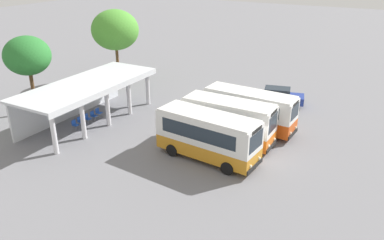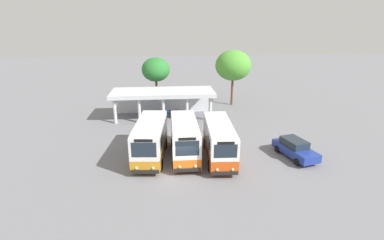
{
  "view_description": "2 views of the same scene",
  "coord_description": "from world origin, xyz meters",
  "px_view_note": "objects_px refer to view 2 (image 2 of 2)",
  "views": [
    {
      "loc": [
        -23.26,
        -7.28,
        12.99
      ],
      "look_at": [
        -0.77,
        5.21,
        1.93
      ],
      "focal_mm": 35.97,
      "sensor_mm": 36.0,
      "label": 1
    },
    {
      "loc": [
        -0.81,
        -20.07,
        11.16
      ],
      "look_at": [
        1.68,
        6.37,
        2.3
      ],
      "focal_mm": 26.86,
      "sensor_mm": 36.0,
      "label": 2
    }
  ],
  "objects_px": {
    "parked_car_flank": "(295,148)",
    "waiting_chair_fourth_seat": "(164,113)",
    "waiting_chair_fifth_seat": "(170,113)",
    "city_bus_nearest_orange": "(150,138)",
    "city_bus_second_in_row": "(185,138)",
    "waiting_chair_second_from_end": "(153,113)",
    "city_bus_middle_cream": "(219,139)",
    "waiting_chair_middle_seat": "(159,113)",
    "waiting_chair_end_by_column": "(147,114)"
  },
  "relations": [
    {
      "from": "parked_car_flank",
      "to": "waiting_chair_end_by_column",
      "type": "height_order",
      "value": "parked_car_flank"
    },
    {
      "from": "parked_car_flank",
      "to": "waiting_chair_second_from_end",
      "type": "bearing_deg",
      "value": 135.47
    },
    {
      "from": "waiting_chair_middle_seat",
      "to": "waiting_chair_fourth_seat",
      "type": "xyz_separation_m",
      "value": [
        0.72,
        -0.01,
        0.0
      ]
    },
    {
      "from": "city_bus_nearest_orange",
      "to": "waiting_chair_fifth_seat",
      "type": "relative_size",
      "value": 8.59
    },
    {
      "from": "city_bus_nearest_orange",
      "to": "city_bus_second_in_row",
      "type": "relative_size",
      "value": 1.07
    },
    {
      "from": "waiting_chair_end_by_column",
      "to": "waiting_chair_middle_seat",
      "type": "relative_size",
      "value": 1.0
    },
    {
      "from": "city_bus_middle_cream",
      "to": "waiting_chair_middle_seat",
      "type": "bearing_deg",
      "value": 113.88
    },
    {
      "from": "waiting_chair_middle_seat",
      "to": "city_bus_nearest_orange",
      "type": "bearing_deg",
      "value": -92.35
    },
    {
      "from": "waiting_chair_fourth_seat",
      "to": "city_bus_nearest_orange",
      "type": "bearing_deg",
      "value": -95.93
    },
    {
      "from": "waiting_chair_middle_seat",
      "to": "city_bus_second_in_row",
      "type": "bearing_deg",
      "value": -78.08
    },
    {
      "from": "waiting_chair_fifth_seat",
      "to": "waiting_chair_end_by_column",
      "type": "bearing_deg",
      "value": -177.91
    },
    {
      "from": "parked_car_flank",
      "to": "city_bus_nearest_orange",
      "type": "bearing_deg",
      "value": 175.05
    },
    {
      "from": "city_bus_second_in_row",
      "to": "waiting_chair_fifth_seat",
      "type": "height_order",
      "value": "city_bus_second_in_row"
    },
    {
      "from": "city_bus_second_in_row",
      "to": "waiting_chair_second_from_end",
      "type": "distance_m",
      "value": 12.24
    },
    {
      "from": "waiting_chair_fourth_seat",
      "to": "waiting_chair_end_by_column",
      "type": "bearing_deg",
      "value": -179.16
    },
    {
      "from": "waiting_chair_second_from_end",
      "to": "parked_car_flank",
      "type": "bearing_deg",
      "value": -44.53
    },
    {
      "from": "waiting_chair_fourth_seat",
      "to": "waiting_chair_fifth_seat",
      "type": "relative_size",
      "value": 1.0
    },
    {
      "from": "waiting_chair_second_from_end",
      "to": "waiting_chair_fourth_seat",
      "type": "distance_m",
      "value": 1.44
    },
    {
      "from": "city_bus_second_in_row",
      "to": "waiting_chair_fifth_seat",
      "type": "bearing_deg",
      "value": 94.98
    },
    {
      "from": "city_bus_middle_cream",
      "to": "waiting_chair_fourth_seat",
      "type": "height_order",
      "value": "city_bus_middle_cream"
    },
    {
      "from": "city_bus_nearest_orange",
      "to": "city_bus_second_in_row",
      "type": "height_order",
      "value": "city_bus_second_in_row"
    },
    {
      "from": "waiting_chair_end_by_column",
      "to": "city_bus_middle_cream",
      "type": "bearing_deg",
      "value": -60.62
    },
    {
      "from": "city_bus_second_in_row",
      "to": "waiting_chair_middle_seat",
      "type": "relative_size",
      "value": 8.03
    },
    {
      "from": "city_bus_middle_cream",
      "to": "waiting_chair_fourth_seat",
      "type": "relative_size",
      "value": 8.7
    },
    {
      "from": "parked_car_flank",
      "to": "waiting_chair_fifth_seat",
      "type": "xyz_separation_m",
      "value": [
        -10.68,
        12.64,
        -0.31
      ]
    },
    {
      "from": "waiting_chair_end_by_column",
      "to": "waiting_chair_second_from_end",
      "type": "xyz_separation_m",
      "value": [
        0.72,
        0.1,
        0.0
      ]
    },
    {
      "from": "city_bus_second_in_row",
      "to": "waiting_chair_fourth_seat",
      "type": "height_order",
      "value": "city_bus_second_in_row"
    },
    {
      "from": "city_bus_nearest_orange",
      "to": "city_bus_middle_cream",
      "type": "relative_size",
      "value": 0.99
    },
    {
      "from": "waiting_chair_end_by_column",
      "to": "city_bus_nearest_orange",
      "type": "bearing_deg",
      "value": -85.15
    },
    {
      "from": "city_bus_nearest_orange",
      "to": "city_bus_second_in_row",
      "type": "xyz_separation_m",
      "value": [
        2.94,
        -0.2,
        0.01
      ]
    },
    {
      "from": "city_bus_second_in_row",
      "to": "parked_car_flank",
      "type": "bearing_deg",
      "value": -5.28
    },
    {
      "from": "city_bus_second_in_row",
      "to": "parked_car_flank",
      "type": "distance_m",
      "value": 9.75
    },
    {
      "from": "waiting_chair_end_by_column",
      "to": "waiting_chair_fourth_seat",
      "type": "xyz_separation_m",
      "value": [
        2.16,
        0.03,
        0.0
      ]
    },
    {
      "from": "waiting_chair_second_from_end",
      "to": "waiting_chair_fourth_seat",
      "type": "xyz_separation_m",
      "value": [
        1.44,
        -0.07,
        0.0
      ]
    },
    {
      "from": "city_bus_nearest_orange",
      "to": "waiting_chair_fifth_seat",
      "type": "height_order",
      "value": "city_bus_nearest_orange"
    },
    {
      "from": "city_bus_nearest_orange",
      "to": "parked_car_flank",
      "type": "relative_size",
      "value": 1.55
    },
    {
      "from": "city_bus_middle_cream",
      "to": "waiting_chair_middle_seat",
      "type": "relative_size",
      "value": 8.7
    },
    {
      "from": "city_bus_second_in_row",
      "to": "waiting_chair_second_from_end",
      "type": "xyz_separation_m",
      "value": [
        -3.19,
        11.74,
        -1.31
      ]
    },
    {
      "from": "city_bus_middle_cream",
      "to": "waiting_chair_end_by_column",
      "type": "distance_m",
      "value": 14.01
    },
    {
      "from": "city_bus_nearest_orange",
      "to": "parked_car_flank",
      "type": "distance_m",
      "value": 12.68
    },
    {
      "from": "waiting_chair_fourth_seat",
      "to": "parked_car_flank",
      "type": "bearing_deg",
      "value": -47.79
    },
    {
      "from": "waiting_chair_middle_seat",
      "to": "waiting_chair_fifth_seat",
      "type": "distance_m",
      "value": 1.44
    },
    {
      "from": "parked_car_flank",
      "to": "waiting_chair_fourth_seat",
      "type": "distance_m",
      "value": 16.97
    },
    {
      "from": "waiting_chair_second_from_end",
      "to": "waiting_chair_fifth_seat",
      "type": "xyz_separation_m",
      "value": [
        2.16,
        0.01,
        0.0
      ]
    },
    {
      "from": "city_bus_second_in_row",
      "to": "waiting_chair_middle_seat",
      "type": "xyz_separation_m",
      "value": [
        -2.47,
        11.68,
        -1.31
      ]
    },
    {
      "from": "city_bus_middle_cream",
      "to": "waiting_chair_fifth_seat",
      "type": "bearing_deg",
      "value": 107.89
    },
    {
      "from": "waiting_chair_middle_seat",
      "to": "waiting_chair_fourth_seat",
      "type": "distance_m",
      "value": 0.72
    },
    {
      "from": "city_bus_middle_cream",
      "to": "waiting_chair_end_by_column",
      "type": "xyz_separation_m",
      "value": [
        -6.84,
        12.16,
        -1.26
      ]
    },
    {
      "from": "parked_car_flank",
      "to": "waiting_chair_middle_seat",
      "type": "distance_m",
      "value": 17.47
    },
    {
      "from": "city_bus_second_in_row",
      "to": "waiting_chair_second_from_end",
      "type": "height_order",
      "value": "city_bus_second_in_row"
    }
  ]
}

